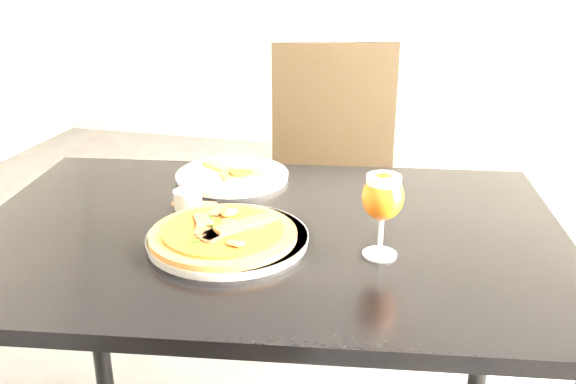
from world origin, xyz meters
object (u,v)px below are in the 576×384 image
(dining_table, at_px, (267,267))
(chair_far, at_px, (337,180))
(pizza, at_px, (224,233))
(beer_glass, at_px, (383,197))

(dining_table, xyz_separation_m, chair_far, (-0.01, 0.88, -0.12))
(dining_table, xyz_separation_m, pizza, (-0.06, -0.09, 0.12))
(dining_table, relative_size, chair_far, 1.34)
(pizza, bearing_deg, chair_far, 87.10)
(chair_far, height_order, beer_glass, chair_far)
(dining_table, xyz_separation_m, beer_glass, (0.24, -0.06, 0.21))
(chair_far, relative_size, beer_glass, 6.06)
(dining_table, relative_size, beer_glass, 8.13)
(pizza, relative_size, beer_glass, 1.75)
(chair_far, distance_m, beer_glass, 1.02)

